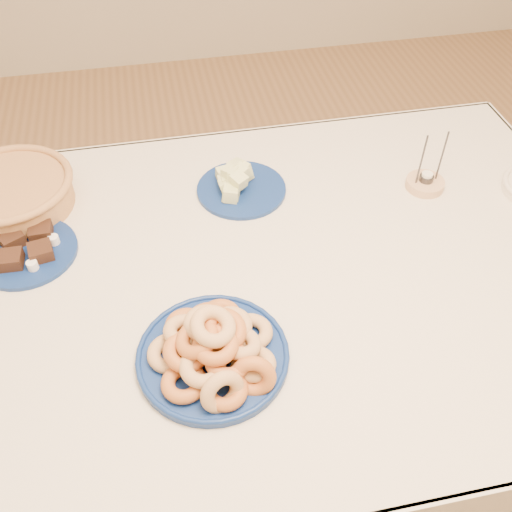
# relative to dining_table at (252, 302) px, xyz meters

# --- Properties ---
(ground) EXTENTS (5.00, 5.00, 0.00)m
(ground) POSITION_rel_dining_table_xyz_m (0.00, 0.00, -0.64)
(ground) COLOR #936B45
(ground) RESTS_ON ground
(dining_table) EXTENTS (1.71, 1.11, 0.75)m
(dining_table) POSITION_rel_dining_table_xyz_m (0.00, 0.00, 0.00)
(dining_table) COLOR brown
(dining_table) RESTS_ON ground
(donut_platter) EXTENTS (0.35, 0.35, 0.13)m
(donut_platter) POSITION_rel_dining_table_xyz_m (-0.11, -0.22, 0.14)
(donut_platter) COLOR navy
(donut_platter) RESTS_ON dining_table
(melon_plate) EXTENTS (0.29, 0.29, 0.08)m
(melon_plate) POSITION_rel_dining_table_xyz_m (0.02, 0.28, 0.13)
(melon_plate) COLOR navy
(melon_plate) RESTS_ON dining_table
(brownie_plate) EXTENTS (0.29, 0.29, 0.04)m
(brownie_plate) POSITION_rel_dining_table_xyz_m (-0.49, 0.15, 0.12)
(brownie_plate) COLOR navy
(brownie_plate) RESTS_ON dining_table
(wicker_basket) EXTENTS (0.39, 0.39, 0.08)m
(wicker_basket) POSITION_rel_dining_table_xyz_m (-0.53, 0.33, 0.15)
(wicker_basket) COLOR #95643B
(wicker_basket) RESTS_ON dining_table
(candle_holder) EXTENTS (0.11, 0.11, 0.16)m
(candle_holder) POSITION_rel_dining_table_xyz_m (0.49, 0.20, 0.12)
(candle_holder) COLOR tan
(candle_holder) RESTS_ON dining_table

